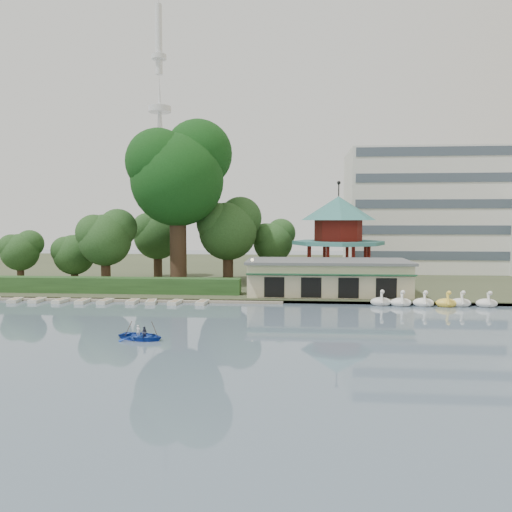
# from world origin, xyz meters

# --- Properties ---
(ground_plane) EXTENTS (220.00, 220.00, 0.00)m
(ground_plane) POSITION_xyz_m (0.00, 0.00, 0.00)
(ground_plane) COLOR slate
(ground_plane) RESTS_ON ground
(shore) EXTENTS (220.00, 70.00, 0.40)m
(shore) POSITION_xyz_m (0.00, 52.00, 0.20)
(shore) COLOR #424930
(shore) RESTS_ON ground
(embankment) EXTENTS (220.00, 0.60, 0.30)m
(embankment) POSITION_xyz_m (0.00, 17.30, 0.15)
(embankment) COLOR gray
(embankment) RESTS_ON ground
(dock) EXTENTS (34.00, 1.60, 0.24)m
(dock) POSITION_xyz_m (-12.00, 17.20, 0.12)
(dock) COLOR gray
(dock) RESTS_ON ground
(boathouse) EXTENTS (18.60, 9.39, 3.90)m
(boathouse) POSITION_xyz_m (10.00, 21.97, 2.37)
(boathouse) COLOR beige
(boathouse) RESTS_ON shore
(pavilion) EXTENTS (12.40, 12.40, 13.50)m
(pavilion) POSITION_xyz_m (12.00, 32.00, 7.48)
(pavilion) COLOR beige
(pavilion) RESTS_ON shore
(office_building) EXTENTS (38.00, 18.00, 20.00)m
(office_building) POSITION_xyz_m (32.67, 49.00, 9.73)
(office_building) COLOR silver
(office_building) RESTS_ON shore
(broadcast_tower) EXTENTS (8.00, 8.00, 96.00)m
(broadcast_tower) POSITION_xyz_m (-42.00, 140.00, 33.98)
(broadcast_tower) COLOR silver
(broadcast_tower) RESTS_ON ground
(hedge) EXTENTS (30.00, 2.00, 1.80)m
(hedge) POSITION_xyz_m (-15.00, 20.50, 1.30)
(hedge) COLOR #274D21
(hedge) RESTS_ON shore
(lamp_post) EXTENTS (0.36, 0.36, 4.28)m
(lamp_post) POSITION_xyz_m (1.50, 19.00, 3.34)
(lamp_post) COLOR black
(lamp_post) RESTS_ON shore
(big_tree) EXTENTS (13.20, 12.30, 21.74)m
(big_tree) POSITION_xyz_m (-8.84, 28.19, 15.22)
(big_tree) COLOR #3A281C
(big_tree) RESTS_ON shore
(small_trees) EXTENTS (38.81, 16.91, 11.75)m
(small_trees) POSITION_xyz_m (-11.40, 31.73, 6.79)
(small_trees) COLOR #3A281C
(small_trees) RESTS_ON shore
(swan_boats) EXTENTS (12.86, 2.03, 1.92)m
(swan_boats) POSITION_xyz_m (20.51, 16.51, 0.40)
(swan_boats) COLOR white
(swan_boats) RESTS_ON ground
(moored_rowboats) EXTENTS (24.62, 2.63, 0.36)m
(moored_rowboats) POSITION_xyz_m (-15.28, 15.76, 0.18)
(moored_rowboats) COLOR beige
(moored_rowboats) RESTS_ON ground
(rowboat_with_passengers) EXTENTS (5.65, 4.71, 2.01)m
(rowboat_with_passengers) POSITION_xyz_m (-5.12, -0.07, 0.50)
(rowboat_with_passengers) COLOR #1B40AB
(rowboat_with_passengers) RESTS_ON ground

